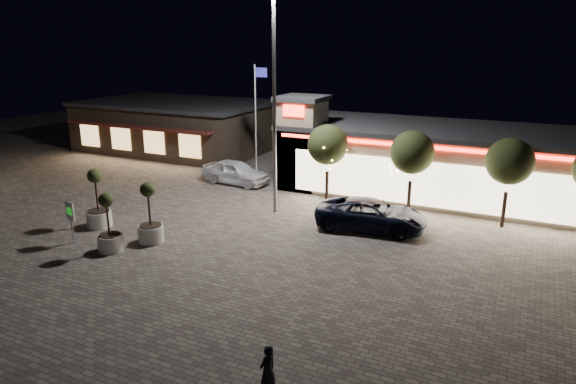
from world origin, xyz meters
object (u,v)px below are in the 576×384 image
at_px(pickup_truck, 371,215).
at_px(planter_mid, 109,233).
at_px(valet_sign, 70,215).
at_px(pedestrian, 268,371).
at_px(planter_left, 98,209).
at_px(white_sedan, 236,172).

distance_m(pickup_truck, planter_mid, 13.02).
bearing_deg(pickup_truck, valet_sign, 116.49).
xyz_separation_m(planter_mid, valet_sign, (-2.29, -0.12, 0.60)).
bearing_deg(valet_sign, pickup_truck, 33.37).
height_order(pedestrian, planter_left, planter_left).
distance_m(white_sedan, valet_sign, 12.83).
xyz_separation_m(white_sedan, planter_mid, (0.80, -12.60, 0.05)).
bearing_deg(planter_mid, planter_left, 142.98).
bearing_deg(planter_mid, white_sedan, 93.63).
bearing_deg(pickup_truck, pedestrian, 178.43).
xyz_separation_m(pedestrian, planter_left, (-14.37, 8.02, 0.19)).
xyz_separation_m(pedestrian, valet_sign, (-13.78, 5.73, 0.69)).
relative_size(pedestrian, planter_mid, 0.55).
height_order(pickup_truck, valet_sign, valet_sign).
xyz_separation_m(pickup_truck, planter_left, (-13.07, -5.93, 0.18)).
bearing_deg(planter_left, white_sedan, 78.75).
xyz_separation_m(planter_left, valet_sign, (0.59, -2.29, 0.50)).
height_order(white_sedan, planter_mid, planter_mid).
bearing_deg(pickup_truck, white_sedan, 60.85).
relative_size(pickup_truck, valet_sign, 2.71).
bearing_deg(pickup_truck, planter_left, 107.52).
bearing_deg(white_sedan, pickup_truck, -107.70).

